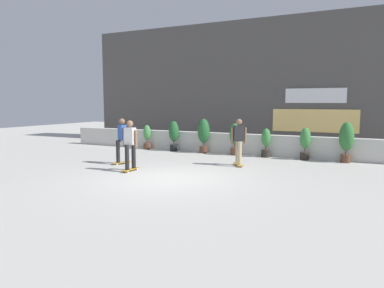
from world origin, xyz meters
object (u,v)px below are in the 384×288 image
object	(u,v)px
potted_plant_2	(204,133)
skater_mid_plaza	(122,139)
potted_plant_0	(147,136)
skater_by_wall_left	(239,140)
potted_plant_4	(266,142)
potted_plant_6	(346,139)
skater_foreground	(130,143)
potted_plant_5	(305,142)
potted_plant_1	(174,134)
potted_plant_3	(235,137)

from	to	relation	value
potted_plant_2	skater_mid_plaza	distance (m)	4.30
potted_plant_0	skater_by_wall_left	world-z (taller)	skater_by_wall_left
potted_plant_4	skater_mid_plaza	distance (m)	5.92
skater_by_wall_left	potted_plant_2	bearing A→B (deg)	135.48
potted_plant_4	potted_plant_6	size ratio (longest dim) A/B	0.78
potted_plant_0	potted_plant_2	size ratio (longest dim) A/B	0.76
potted_plant_6	skater_by_wall_left	distance (m)	4.23
potted_plant_4	skater_foreground	xyz separation A→B (m)	(-3.21, -5.07, 0.30)
potted_plant_6	potted_plant_4	bearing A→B (deg)	180.00
potted_plant_5	potted_plant_0	bearing A→B (deg)	180.00
potted_plant_1	potted_plant_5	bearing A→B (deg)	0.00
potted_plant_2	potted_plant_5	distance (m)	4.45
potted_plant_3	skater_by_wall_left	size ratio (longest dim) A/B	0.81
potted_plant_3	skater_foreground	distance (m)	5.40
skater_foreground	potted_plant_5	bearing A→B (deg)	46.62
potted_plant_5	skater_by_wall_left	xyz separation A→B (m)	(-1.92, -2.48, 0.22)
potted_plant_2	potted_plant_6	world-z (taller)	same
potted_plant_2	potted_plant_4	bearing A→B (deg)	0.00
potted_plant_3	skater_foreground	size ratio (longest dim) A/B	0.81
potted_plant_6	skater_by_wall_left	size ratio (longest dim) A/B	0.91
potted_plant_5	skater_mid_plaza	size ratio (longest dim) A/B	0.76
skater_foreground	potted_plant_0	bearing A→B (deg)	117.91
potted_plant_2	potted_plant_5	bearing A→B (deg)	0.00
potted_plant_2	potted_plant_6	size ratio (longest dim) A/B	1.00
potted_plant_2	potted_plant_3	size ratio (longest dim) A/B	1.12
potted_plant_0	skater_by_wall_left	xyz separation A→B (m)	(5.56, -2.48, 0.32)
potted_plant_6	skater_foreground	bearing A→B (deg)	-141.17
potted_plant_2	potted_plant_0	bearing A→B (deg)	180.00
potted_plant_1	skater_foreground	xyz separation A→B (m)	(1.19, -5.07, 0.13)
potted_plant_6	skater_foreground	world-z (taller)	skater_foreground
skater_foreground	potted_plant_4	bearing A→B (deg)	57.66
skater_by_wall_left	skater_mid_plaza	bearing A→B (deg)	-158.52
potted_plant_2	skater_foreground	xyz separation A→B (m)	(-0.35, -5.07, 0.04)
skater_foreground	potted_plant_2	bearing A→B (deg)	86.02
potted_plant_3	potted_plant_2	bearing A→B (deg)	180.00
potted_plant_2	skater_by_wall_left	size ratio (longest dim) A/B	0.91
potted_plant_5	skater_by_wall_left	bearing A→B (deg)	-127.68
potted_plant_4	skater_mid_plaza	bearing A→B (deg)	-136.82
potted_plant_5	skater_by_wall_left	size ratio (longest dim) A/B	0.76
potted_plant_1	skater_foreground	world-z (taller)	skater_foreground
potted_plant_0	potted_plant_4	xyz separation A→B (m)	(5.90, 0.00, 0.02)
potted_plant_1	skater_mid_plaza	size ratio (longest dim) A/B	0.83
skater_foreground	skater_by_wall_left	bearing A→B (deg)	42.00
potted_plant_4	potted_plant_3	bearing A→B (deg)	180.00
potted_plant_5	skater_foreground	world-z (taller)	skater_foreground
potted_plant_4	potted_plant_2	bearing A→B (deg)	180.00
potted_plant_2	potted_plant_3	distance (m)	1.49
skater_mid_plaza	skater_by_wall_left	xyz separation A→B (m)	(3.98, 1.56, 0.00)
potted_plant_0	potted_plant_2	world-z (taller)	potted_plant_2
potted_plant_1	potted_plant_2	distance (m)	1.55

